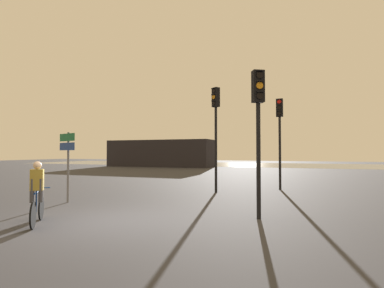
{
  "coord_description": "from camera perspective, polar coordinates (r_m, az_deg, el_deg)",
  "views": [
    {
      "loc": [
        4.96,
        -6.62,
        1.85
      ],
      "look_at": [
        0.5,
        5.0,
        2.2
      ],
      "focal_mm": 28.0,
      "sensor_mm": 36.0,
      "label": 1
    }
  ],
  "objects": [
    {
      "name": "ground_plane",
      "position": [
        8.48,
        -15.93,
        -14.16
      ],
      "size": [
        120.0,
        120.0,
        0.0
      ],
      "primitive_type": "plane",
      "color": "#333338"
    },
    {
      "name": "water_strip",
      "position": [
        45.53,
        14.74,
        -3.87
      ],
      "size": [
        80.0,
        16.0,
        0.01
      ],
      "primitive_type": "cube",
      "color": "slate",
      "rests_on": "ground"
    },
    {
      "name": "distant_building",
      "position": [
        39.54,
        -6.04,
        -1.78
      ],
      "size": [
        14.01,
        4.0,
        3.44
      ],
      "primitive_type": "cube",
      "color": "black",
      "rests_on": "ground"
    },
    {
      "name": "traffic_light_center",
      "position": [
        13.97,
        4.55,
        4.59
      ],
      "size": [
        0.4,
        0.42,
        4.86
      ],
      "rotation": [
        0.0,
        0.0,
        2.59
      ],
      "color": "black",
      "rests_on": "ground"
    },
    {
      "name": "traffic_light_far_right",
      "position": [
        15.63,
        16.36,
        3.23
      ],
      "size": [
        0.33,
        0.35,
        4.54
      ],
      "rotation": [
        0.0,
        0.0,
        3.1
      ],
      "color": "black",
      "rests_on": "ground"
    },
    {
      "name": "traffic_light_near_right",
      "position": [
        8.63,
        12.51,
        5.43
      ],
      "size": [
        0.4,
        0.42,
        4.16
      ],
      "rotation": [
        0.0,
        0.0,
        3.64
      ],
      "color": "black",
      "rests_on": "ground"
    },
    {
      "name": "direction_sign_post",
      "position": [
        12.01,
        -22.63,
        -1.75
      ],
      "size": [
        1.04,
        0.41,
        2.6
      ],
      "rotation": [
        0.0,
        0.0,
        2.79
      ],
      "color": "slate",
      "rests_on": "ground"
    },
    {
      "name": "cyclist",
      "position": [
        8.73,
        -27.41,
        -8.21
      ],
      "size": [
        1.09,
        1.37,
        1.62
      ],
      "rotation": [
        0.0,
        0.0,
        0.66
      ],
      "color": "black",
      "rests_on": "ground"
    }
  ]
}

